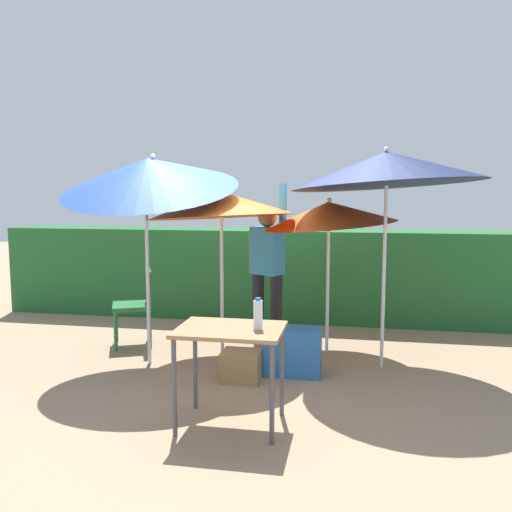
{
  "coord_description": "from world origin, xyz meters",
  "views": [
    {
      "loc": [
        1.05,
        -5.33,
        1.78
      ],
      "look_at": [
        0.0,
        0.3,
        1.1
      ],
      "focal_mm": 37.6,
      "sensor_mm": 36.0,
      "label": 1
    }
  ],
  "objects_px": {
    "bottle_water": "(258,314)",
    "chair_plastic": "(138,302)",
    "umbrella_yellow": "(386,169)",
    "folding_table": "(230,340)",
    "umbrella_orange": "(149,174)",
    "cooler_box": "(293,351)",
    "umbrella_navy": "(329,214)",
    "crate_cardboard": "(241,366)",
    "umbrella_rainbow": "(220,204)",
    "person_vendor": "(267,265)"
  },
  "relations": [
    {
      "from": "person_vendor",
      "to": "cooler_box",
      "type": "bearing_deg",
      "value": -68.23
    },
    {
      "from": "umbrella_rainbow",
      "to": "umbrella_navy",
      "type": "relative_size",
      "value": 1.07
    },
    {
      "from": "umbrella_orange",
      "to": "cooler_box",
      "type": "relative_size",
      "value": 4.33
    },
    {
      "from": "umbrella_rainbow",
      "to": "crate_cardboard",
      "type": "bearing_deg",
      "value": -61.98
    },
    {
      "from": "umbrella_yellow",
      "to": "crate_cardboard",
      "type": "height_order",
      "value": "umbrella_yellow"
    },
    {
      "from": "umbrella_navy",
      "to": "umbrella_orange",
      "type": "bearing_deg",
      "value": -155.58
    },
    {
      "from": "person_vendor",
      "to": "chair_plastic",
      "type": "distance_m",
      "value": 1.57
    },
    {
      "from": "person_vendor",
      "to": "bottle_water",
      "type": "bearing_deg",
      "value": -82.37
    },
    {
      "from": "umbrella_yellow",
      "to": "folding_table",
      "type": "relative_size",
      "value": 2.84
    },
    {
      "from": "umbrella_yellow",
      "to": "crate_cardboard",
      "type": "distance_m",
      "value": 2.39
    },
    {
      "from": "cooler_box",
      "to": "bottle_water",
      "type": "xyz_separation_m",
      "value": [
        -0.12,
        -1.26,
        0.65
      ]
    },
    {
      "from": "folding_table",
      "to": "person_vendor",
      "type": "bearing_deg",
      "value": 92.44
    },
    {
      "from": "umbrella_rainbow",
      "to": "bottle_water",
      "type": "height_order",
      "value": "umbrella_rainbow"
    },
    {
      "from": "bottle_water",
      "to": "chair_plastic",
      "type": "bearing_deg",
      "value": 132.3
    },
    {
      "from": "umbrella_orange",
      "to": "crate_cardboard",
      "type": "xyz_separation_m",
      "value": [
        1.01,
        -0.32,
        -1.83
      ]
    },
    {
      "from": "umbrella_rainbow",
      "to": "person_vendor",
      "type": "height_order",
      "value": "person_vendor"
    },
    {
      "from": "folding_table",
      "to": "umbrella_rainbow",
      "type": "bearing_deg",
      "value": 106.52
    },
    {
      "from": "person_vendor",
      "to": "umbrella_navy",
      "type": "bearing_deg",
      "value": -17.85
    },
    {
      "from": "umbrella_navy",
      "to": "bottle_water",
      "type": "relative_size",
      "value": 7.32
    },
    {
      "from": "umbrella_rainbow",
      "to": "umbrella_yellow",
      "type": "height_order",
      "value": "umbrella_yellow"
    },
    {
      "from": "cooler_box",
      "to": "crate_cardboard",
      "type": "distance_m",
      "value": 0.54
    },
    {
      "from": "cooler_box",
      "to": "umbrella_yellow",
      "type": "bearing_deg",
      "value": 24.31
    },
    {
      "from": "chair_plastic",
      "to": "folding_table",
      "type": "height_order",
      "value": "chair_plastic"
    },
    {
      "from": "person_vendor",
      "to": "cooler_box",
      "type": "height_order",
      "value": "person_vendor"
    },
    {
      "from": "person_vendor",
      "to": "umbrella_orange",
      "type": "bearing_deg",
      "value": -135.1
    },
    {
      "from": "umbrella_orange",
      "to": "bottle_water",
      "type": "relative_size",
      "value": 9.87
    },
    {
      "from": "umbrella_yellow",
      "to": "crate_cardboard",
      "type": "xyz_separation_m",
      "value": [
        -1.33,
        -0.66,
        -1.87
      ]
    },
    {
      "from": "umbrella_rainbow",
      "to": "person_vendor",
      "type": "distance_m",
      "value": 1.06
    },
    {
      "from": "person_vendor",
      "to": "cooler_box",
      "type": "xyz_separation_m",
      "value": [
        0.43,
        -1.08,
        -0.7
      ]
    },
    {
      "from": "umbrella_rainbow",
      "to": "chair_plastic",
      "type": "relative_size",
      "value": 2.11
    },
    {
      "from": "cooler_box",
      "to": "bottle_water",
      "type": "relative_size",
      "value": 2.28
    },
    {
      "from": "umbrella_rainbow",
      "to": "chair_plastic",
      "type": "height_order",
      "value": "umbrella_rainbow"
    },
    {
      "from": "umbrella_rainbow",
      "to": "folding_table",
      "type": "xyz_separation_m",
      "value": [
        0.49,
        -1.67,
        -0.98
      ]
    },
    {
      "from": "chair_plastic",
      "to": "crate_cardboard",
      "type": "distance_m",
      "value": 1.77
    },
    {
      "from": "umbrella_rainbow",
      "to": "bottle_water",
      "type": "xyz_separation_m",
      "value": [
        0.71,
        -1.68,
        -0.77
      ]
    },
    {
      "from": "umbrella_orange",
      "to": "umbrella_navy",
      "type": "bearing_deg",
      "value": 24.42
    },
    {
      "from": "umbrella_yellow",
      "to": "bottle_water",
      "type": "bearing_deg",
      "value": -120.82
    },
    {
      "from": "umbrella_orange",
      "to": "chair_plastic",
      "type": "xyz_separation_m",
      "value": [
        -0.43,
        0.64,
        -1.46
      ]
    },
    {
      "from": "umbrella_rainbow",
      "to": "crate_cardboard",
      "type": "distance_m",
      "value": 1.7
    },
    {
      "from": "bottle_water",
      "to": "folding_table",
      "type": "bearing_deg",
      "value": 176.52
    },
    {
      "from": "crate_cardboard",
      "to": "bottle_water",
      "type": "xyz_separation_m",
      "value": [
        0.34,
        -0.99,
        0.74
      ]
    },
    {
      "from": "cooler_box",
      "to": "folding_table",
      "type": "bearing_deg",
      "value": -104.97
    },
    {
      "from": "umbrella_yellow",
      "to": "person_vendor",
      "type": "bearing_deg",
      "value": 151.93
    },
    {
      "from": "chair_plastic",
      "to": "crate_cardboard",
      "type": "relative_size",
      "value": 2.44
    },
    {
      "from": "umbrella_navy",
      "to": "crate_cardboard",
      "type": "relative_size",
      "value": 4.81
    },
    {
      "from": "umbrella_yellow",
      "to": "umbrella_navy",
      "type": "bearing_deg",
      "value": 141.38
    },
    {
      "from": "folding_table",
      "to": "bottle_water",
      "type": "bearing_deg",
      "value": -3.48
    },
    {
      "from": "umbrella_rainbow",
      "to": "person_vendor",
      "type": "relative_size",
      "value": 1.0
    },
    {
      "from": "crate_cardboard",
      "to": "folding_table",
      "type": "bearing_deg",
      "value": -82.54
    },
    {
      "from": "person_vendor",
      "to": "cooler_box",
      "type": "relative_size",
      "value": 3.44
    }
  ]
}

